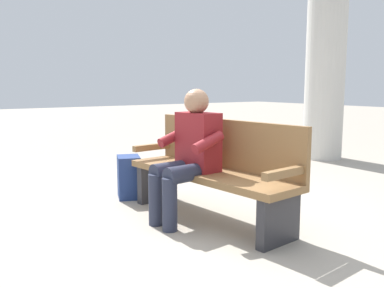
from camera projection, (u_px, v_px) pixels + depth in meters
name	position (u px, v px, depth m)	size (l,w,h in m)	color
ground_plane	(208.00, 219.00, 3.80)	(40.00, 40.00, 0.00)	#A89E8E
bench_near	(214.00, 169.00, 3.78)	(1.84, 0.64, 0.90)	olive
person_seated	(189.00, 152.00, 3.66)	(0.60, 0.60, 1.18)	maroon
backpack	(130.00, 177.00, 4.51)	(0.37, 0.35, 0.45)	navy
support_pillar	(325.00, 63.00, 6.77)	(0.63, 0.63, 3.15)	beige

